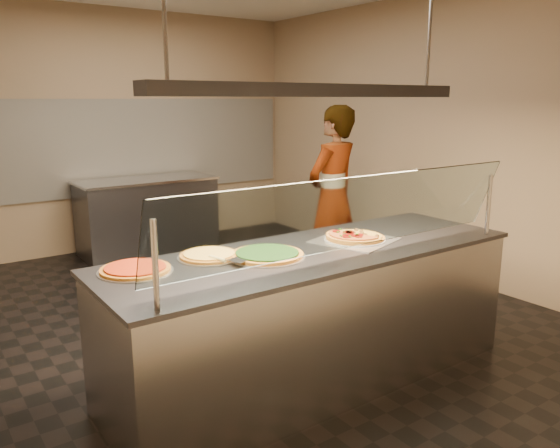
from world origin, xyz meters
TOP-DOWN VIEW (x-y plane):
  - ground at (0.00, 0.00)m, footprint 5.00×6.00m
  - wall_back at (0.00, 3.01)m, footprint 5.00×0.02m
  - wall_right at (2.51, 0.00)m, footprint 0.02×6.00m
  - tile_band at (0.00, 2.98)m, footprint 4.90×0.02m
  - serving_counter at (-0.09, -1.23)m, footprint 2.89×0.94m
  - sneeze_guard at (-0.09, -1.57)m, footprint 2.65×0.18m
  - perforated_tray at (0.28, -1.20)m, footprint 0.62×0.62m
  - half_pizza_pepperoni at (0.18, -1.20)m, footprint 0.32×0.45m
  - half_pizza_sausage at (0.38, -1.20)m, footprint 0.32×0.45m
  - pizza_spinach at (-0.45, -1.19)m, footprint 0.49×0.49m
  - pizza_cheese at (-0.76, -0.99)m, footprint 0.40×0.40m
  - pizza_tomato at (-1.24, -1.00)m, footprint 0.43×0.43m
  - pizza_spatula at (-0.73, -1.16)m, footprint 0.22×0.23m
  - prep_table at (0.23, 2.55)m, footprint 1.69×0.74m
  - worker at (1.35, 0.28)m, footprint 0.75×0.58m
  - heat_lamp_housing at (-0.09, -1.23)m, footprint 2.30×0.18m
  - lamp_rod_right at (0.91, -1.23)m, footprint 0.02×0.02m

SIDE VIEW (x-z plane):
  - ground at x=0.00m, z-range -0.02..0.00m
  - serving_counter at x=-0.09m, z-range 0.00..0.93m
  - prep_table at x=0.23m, z-range 0.00..0.93m
  - worker at x=1.35m, z-range 0.00..1.84m
  - perforated_tray at x=0.28m, z-range 0.93..0.94m
  - pizza_cheese at x=-0.76m, z-range 0.93..0.96m
  - pizza_tomato at x=-1.24m, z-range 0.93..0.96m
  - pizza_spinach at x=-0.45m, z-range 0.93..0.96m
  - half_pizza_sausage at x=0.38m, z-range 0.94..0.98m
  - pizza_spatula at x=-0.73m, z-range 0.95..0.97m
  - half_pizza_pepperoni at x=0.18m, z-range 0.94..0.99m
  - sneeze_guard at x=-0.09m, z-range 0.96..1.49m
  - tile_band at x=0.00m, z-range 0.70..1.90m
  - wall_back at x=0.00m, z-range 0.00..3.00m
  - wall_right at x=2.51m, z-range 0.00..3.00m
  - heat_lamp_housing at x=-0.09m, z-range 1.91..1.99m
  - lamp_rod_right at x=0.91m, z-range 1.99..3.00m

